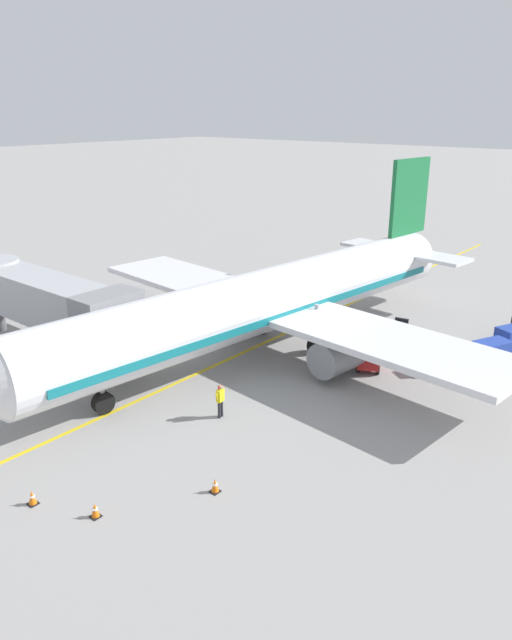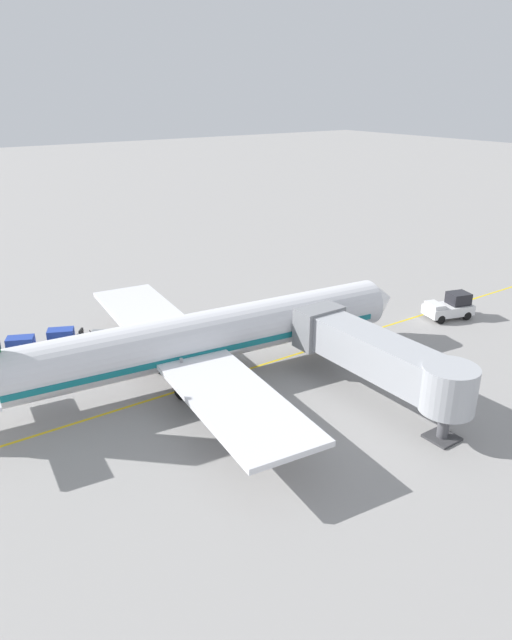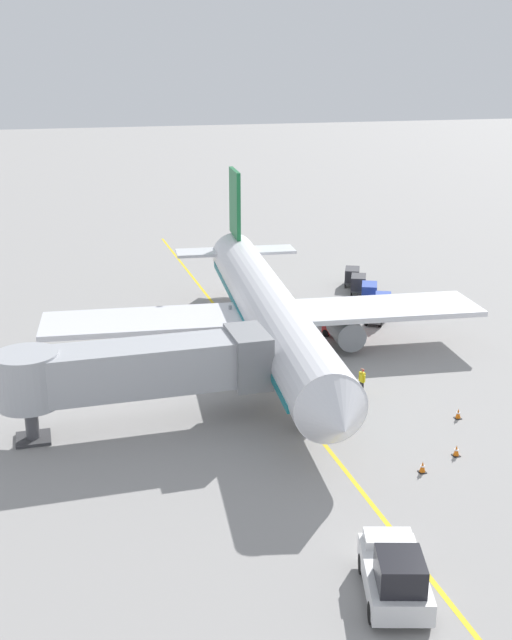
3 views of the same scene
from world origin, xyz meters
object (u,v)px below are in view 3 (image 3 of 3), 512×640
at_px(jet_bridge, 137,369).
at_px(baggage_cart_front, 383,302).
at_px(pushback_tractor, 395,574).
at_px(baggage_tug_spare, 341,329).
at_px(baggage_cart_third_in_train, 358,283).
at_px(ground_crew_wing_walker, 362,380).
at_px(safety_cone_nose_right, 458,414).
at_px(parked_airliner, 268,310).
at_px(baggage_cart_second_in_train, 369,291).
at_px(baggage_cart_tail_end, 352,275).
at_px(baggage_tug_lead, 376,314).
at_px(safety_cone_nose_left, 456,451).
at_px(baggage_tug_trailing, 319,313).
at_px(safety_cone_wing_tip, 423,467).

height_order(jet_bridge, baggage_cart_front, jet_bridge).
relative_size(jet_bridge, pushback_tractor, 3.00).
height_order(baggage_tug_spare, baggage_cart_third_in_train, baggage_tug_spare).
relative_size(baggage_cart_third_in_train, ground_crew_wing_walker, 1.73).
relative_size(pushback_tractor, ground_crew_wing_walker, 2.86).
relative_size(baggage_tug_spare, ground_crew_wing_walker, 1.64).
distance_m(jet_bridge, safety_cone_nose_right, 18.06).
distance_m(parked_airliner, baggage_cart_third_in_train, 16.93).
height_order(pushback_tractor, baggage_cart_second_in_train, pushback_tractor).
bearing_deg(jet_bridge, safety_cone_nose_right, 167.55).
bearing_deg(baggage_cart_third_in_train, parked_airliner, 45.41).
xyz_separation_m(baggage_cart_front, safety_cone_nose_right, (4.02, 18.76, -0.66)).
distance_m(parked_airliner, baggage_cart_tail_end, 19.01).
bearing_deg(jet_bridge, baggage_tug_lead, -146.92).
height_order(baggage_tug_spare, ground_crew_wing_walker, ground_crew_wing_walker).
distance_m(jet_bridge, baggage_tug_lead, 23.84).
xyz_separation_m(baggage_cart_second_in_train, ground_crew_wing_walker, (8.14, 17.39, 0.00)).
relative_size(jet_bridge, baggage_tug_lead, 5.30).
xyz_separation_m(baggage_tug_spare, ground_crew_wing_walker, (2.56, 9.69, 0.24)).
bearing_deg(safety_cone_nose_left, baggage_cart_front, -105.65).
bearing_deg(safety_cone_nose_left, ground_crew_wing_walker, -79.35).
distance_m(baggage_tug_lead, baggage_cart_tail_end, 10.54).
xyz_separation_m(baggage_cart_tail_end, safety_cone_nose_left, (7.15, 30.92, -0.66)).
distance_m(baggage_tug_spare, baggage_cart_third_in_train, 11.83).
relative_size(baggage_tug_trailing, baggage_tug_spare, 0.97).
bearing_deg(pushback_tractor, ground_crew_wing_walker, -109.61).
xyz_separation_m(baggage_tug_trailing, baggage_cart_tail_end, (-6.42, -8.82, 0.24)).
relative_size(baggage_cart_front, safety_cone_nose_left, 4.96).
bearing_deg(safety_cone_nose_right, baggage_cart_second_in_train, -100.91).
xyz_separation_m(baggage_tug_lead, safety_cone_nose_left, (4.81, 20.64, -0.42)).
height_order(jet_bridge, baggage_cart_second_in_train, jet_bridge).
bearing_deg(baggage_cart_second_in_train, baggage_cart_front, 86.19).
bearing_deg(baggage_tug_trailing, baggage_tug_lead, 160.33).
bearing_deg(baggage_cart_second_in_train, safety_cone_wing_tip, 71.49).
relative_size(baggage_cart_front, safety_cone_wing_tip, 4.96).
relative_size(baggage_tug_lead, baggage_cart_front, 0.94).
height_order(baggage_cart_front, baggage_cart_third_in_train, same).
height_order(parked_airliner, baggage_cart_front, parked_airliner).
relative_size(parked_airliner, safety_cone_nose_left, 63.31).
distance_m(baggage_cart_front, ground_crew_wing_walker, 16.27).
distance_m(baggage_tug_lead, safety_cone_nose_left, 21.20).
bearing_deg(baggage_cart_front, baggage_cart_third_in_train, -93.60).
relative_size(jet_bridge, baggage_tug_trailing, 5.41).
height_order(baggage_tug_lead, safety_cone_nose_right, baggage_tug_lead).
height_order(baggage_cart_front, ground_crew_wing_walker, ground_crew_wing_walker).
xyz_separation_m(pushback_tractor, safety_cone_nose_right, (-10.24, -13.21, -0.81)).
height_order(ground_crew_wing_walker, safety_cone_wing_tip, ground_crew_wing_walker).
bearing_deg(ground_crew_wing_walker, jet_bridge, 3.07).
bearing_deg(baggage_cart_third_in_train, baggage_cart_front, 86.40).
xyz_separation_m(baggage_cart_front, baggage_cart_third_in_train, (-0.37, -5.83, 0.00)).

